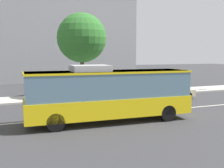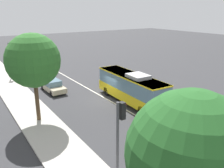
{
  "view_description": "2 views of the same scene",
  "coord_description": "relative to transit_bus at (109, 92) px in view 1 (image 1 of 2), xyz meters",
  "views": [
    {
      "loc": [
        -8.09,
        -16.63,
        4.07
      ],
      "look_at": [
        -1.28,
        0.31,
        2.07
      ],
      "focal_mm": 43.02,
      "sensor_mm": 36.0,
      "label": 1
    },
    {
      "loc": [
        -21.45,
        13.52,
        9.76
      ],
      "look_at": [
        -0.43,
        -0.41,
        1.87
      ],
      "focal_mm": 38.08,
      "sensor_mm": 36.0,
      "label": 2
    }
  ],
  "objects": [
    {
      "name": "ground_plane",
      "position": [
        2.26,
        1.67,
        -1.81
      ],
      "size": [
        160.0,
        160.0,
        0.0
      ],
      "primitive_type": "plane",
      "color": "#333335"
    },
    {
      "name": "sidewalk_kerb",
      "position": [
        2.26,
        9.92,
        -1.74
      ],
      "size": [
        80.0,
        3.48,
        0.14
      ],
      "primitive_type": "cube",
      "color": "#B2ADA3",
      "rests_on": "ground_plane"
    },
    {
      "name": "lane_centre_line",
      "position": [
        2.26,
        1.67,
        -1.8
      ],
      "size": [
        76.0,
        0.16,
        0.01
      ],
      "primitive_type": "cube",
      "color": "silver",
      "rests_on": "ground_plane"
    },
    {
      "name": "transit_bus",
      "position": [
        0.0,
        0.0,
        0.0
      ],
      "size": [
        10.1,
        2.93,
        3.46
      ],
      "rotation": [
        0.0,
        0.0,
        -0.04
      ],
      "color": "yellow",
      "rests_on": "ground_plane"
    },
    {
      "name": "sedan_beige_ahead",
      "position": [
        8.38,
        5.8,
        -1.09
      ],
      "size": [
        4.55,
        1.92,
        1.46
      ],
      "rotation": [
        0.0,
        0.0,
        3.17
      ],
      "color": "#C6B793",
      "rests_on": "ground_plane"
    },
    {
      "name": "street_tree_kerbside_left",
      "position": [
        1.06,
        9.83,
        3.83
      ],
      "size": [
        4.67,
        4.67,
        7.99
      ],
      "color": "#4C3823",
      "rests_on": "ground_plane"
    },
    {
      "name": "office_block_background",
      "position": [
        2.75,
        30.85,
        10.09
      ],
      "size": [
        23.18,
        13.86,
        23.8
      ],
      "rotation": [
        0.0,
        0.0,
        -0.02
      ],
      "color": "#939399",
      "rests_on": "ground_plane"
    }
  ]
}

